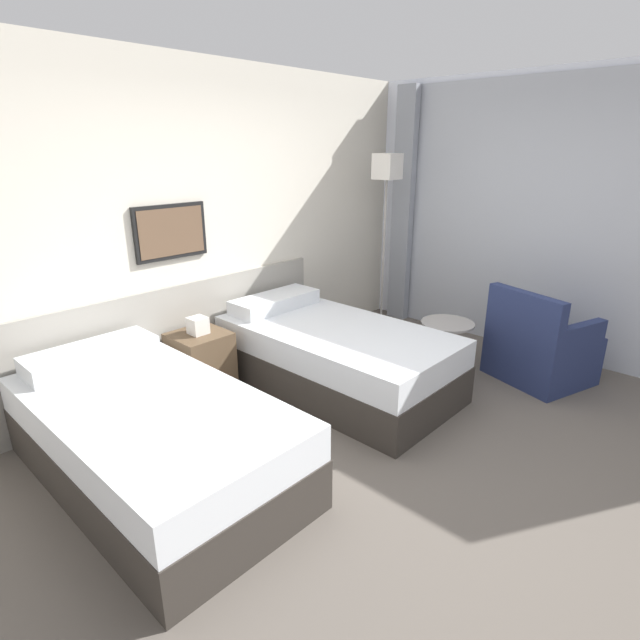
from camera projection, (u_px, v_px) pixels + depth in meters
ground_plane at (394, 456)px, 3.42m from camera, size 16.00×16.00×0.00m
wall_headboard at (202, 234)px, 4.32m from camera, size 10.00×0.10×2.70m
wall_window at (571, 222)px, 4.69m from camera, size 0.21×4.55×2.70m
bed_near_door at (152, 436)px, 3.14m from camera, size 1.09×2.03×0.68m
bed_near_window at (335, 356)px, 4.33m from camera, size 1.09×2.03×0.68m
nightstand at (201, 363)px, 4.22m from camera, size 0.44×0.43×0.69m
floor_lamp at (387, 184)px, 5.14m from camera, size 0.24×0.24×1.94m
side_table at (446, 337)px, 4.57m from camera, size 0.48×0.48×0.50m
armchair at (539, 349)px, 4.48m from camera, size 0.89×0.92×0.85m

